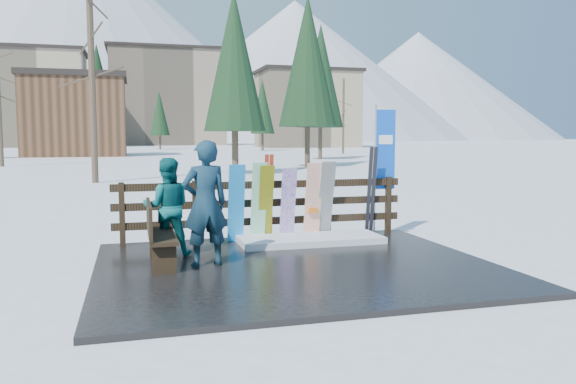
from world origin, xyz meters
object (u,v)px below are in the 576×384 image
object	(u,v)px
rental_flag	(383,154)
snowboard_4	(326,200)
snowboard_0	(236,204)
snowboard_5	(313,201)
snowboard_2	(266,203)
person_back	(167,207)
bench	(157,232)
snowboard_1	(259,202)
person_front	(205,203)
snowboard_3	(288,204)

from	to	relation	value
rental_flag	snowboard_4	bearing A→B (deg)	-168.39
snowboard_0	snowboard_5	world-z (taller)	snowboard_5
snowboard_2	snowboard_4	bearing A→B (deg)	-0.00
snowboard_0	person_back	xyz separation A→B (m)	(-1.30, -0.83, 0.08)
bench	snowboard_1	distance (m)	2.43
snowboard_0	person_back	bearing A→B (deg)	-147.46
snowboard_2	snowboard_0	bearing A→B (deg)	-180.00
snowboard_0	snowboard_2	distance (m)	0.56
person_front	rental_flag	bearing A→B (deg)	-162.02
snowboard_3	person_back	world-z (taller)	person_back
snowboard_4	rental_flag	distance (m)	1.59
bench	person_back	distance (m)	0.74
snowboard_5	snowboard_2	bearing A→B (deg)	180.00
snowboard_0	snowboard_5	bearing A→B (deg)	0.00
snowboard_3	rental_flag	distance (m)	2.28
snowboard_3	snowboard_5	size ratio (longest dim) A/B	0.94
snowboard_3	person_back	distance (m)	2.44
rental_flag	person_back	xyz separation A→B (m)	(-4.36, -1.10, -0.80)
snowboard_0	snowboard_5	distance (m)	1.49
snowboard_4	bench	bearing A→B (deg)	-155.48
snowboard_5	person_front	bearing A→B (deg)	-143.26
snowboard_5	bench	bearing A→B (deg)	-153.68
snowboard_1	snowboard_4	size ratio (longest dim) A/B	0.99
snowboard_5	snowboard_3	bearing A→B (deg)	180.00
person_front	person_back	world-z (taller)	person_front
snowboard_2	rental_flag	xyz separation A→B (m)	(2.50, 0.27, 0.89)
snowboard_3	snowboard_1	bearing A→B (deg)	180.00
snowboard_1	person_back	world-z (taller)	person_back
bench	snowboard_1	size ratio (longest dim) A/B	0.99
snowboard_1	snowboard_3	distance (m)	0.57
snowboard_1	snowboard_2	size ratio (longest dim) A/B	1.03
snowboard_1	person_front	world-z (taller)	person_front
snowboard_3	rental_flag	size ratio (longest dim) A/B	0.54
snowboard_5	person_back	size ratio (longest dim) A/B	0.92
snowboard_1	rental_flag	bearing A→B (deg)	5.85
rental_flag	person_front	world-z (taller)	rental_flag
snowboard_4	person_front	world-z (taller)	person_front
bench	person_back	xyz separation A→B (m)	(0.20, 0.65, 0.29)
bench	snowboard_3	world-z (taller)	snowboard_3
snowboard_1	person_front	distance (m)	2.09
snowboard_1	snowboard_5	size ratio (longest dim) A/B	1.02
bench	snowboard_2	size ratio (longest dim) A/B	1.02
snowboard_1	snowboard_5	xyz separation A→B (m)	(1.07, 0.00, -0.01)
snowboard_3	snowboard_5	distance (m)	0.50
snowboard_4	person_front	xyz separation A→B (m)	(-2.53, -1.70, 0.21)
snowboard_0	snowboard_5	xyz separation A→B (m)	(1.49, 0.00, 0.00)
snowboard_3	snowboard_4	world-z (taller)	snowboard_4
snowboard_5	rental_flag	distance (m)	1.81
snowboard_0	snowboard_4	size ratio (longest dim) A/B	0.97
snowboard_1	snowboard_3	world-z (taller)	snowboard_1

